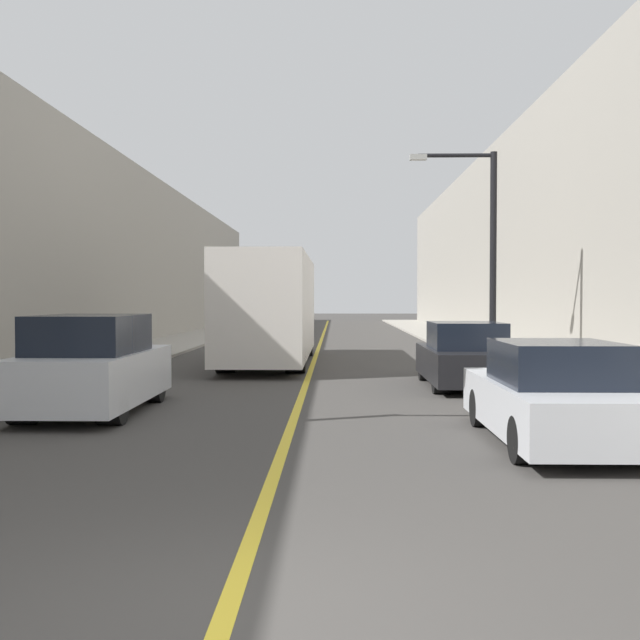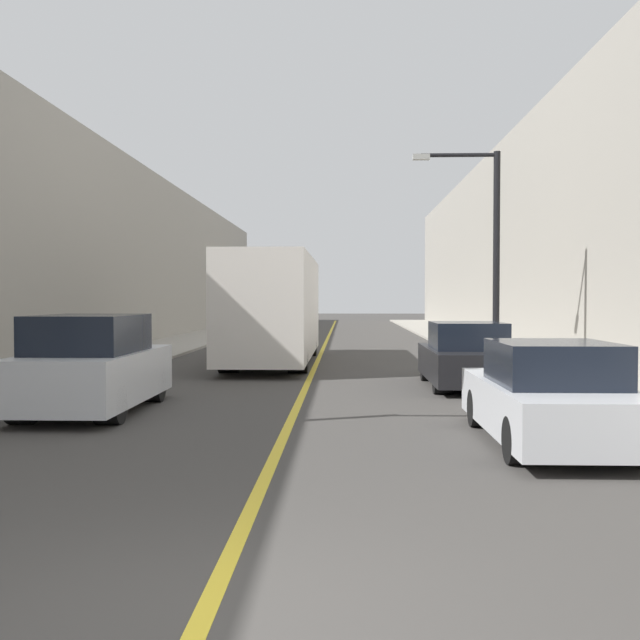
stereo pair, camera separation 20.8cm
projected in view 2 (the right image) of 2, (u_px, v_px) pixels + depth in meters
ground_plane at (200, 624)px, 4.88m from camera, size 200.00×200.00×0.00m
sidewalk_left at (181, 343)px, 35.08m from camera, size 3.30×72.00×0.10m
sidewalk_right at (471, 343)px, 34.62m from camera, size 3.30×72.00×0.10m
building_row_left at (103, 255)px, 35.09m from camera, size 4.00×72.00×8.34m
building_row_right at (552, 239)px, 34.36m from camera, size 4.00×72.00×9.73m
road_center_line at (325, 344)px, 34.85m from camera, size 0.16×72.00×0.01m
bus at (274, 307)px, 24.44m from camera, size 2.53×10.35×3.47m
parked_suv_left at (92, 367)px, 13.95m from camera, size 1.93×4.47×1.83m
car_right_near at (550, 398)px, 10.89m from camera, size 1.83×4.54×1.51m
car_right_mid at (466, 358)px, 17.90m from camera, size 1.86×4.42×1.57m
street_lamp_right at (488, 242)px, 22.14m from camera, size 2.58×0.24×6.37m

